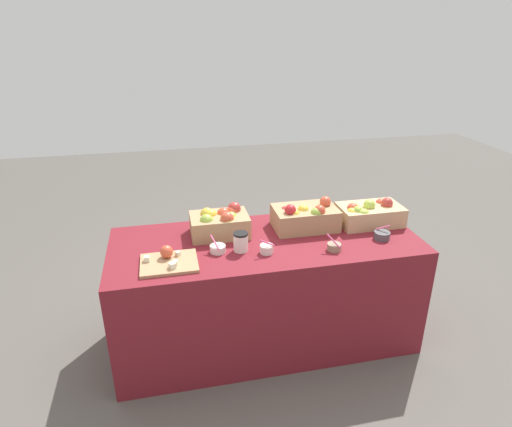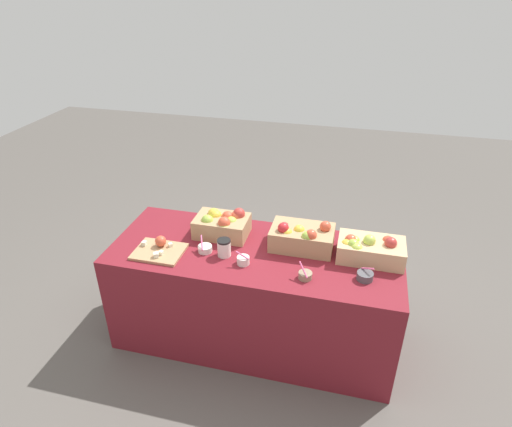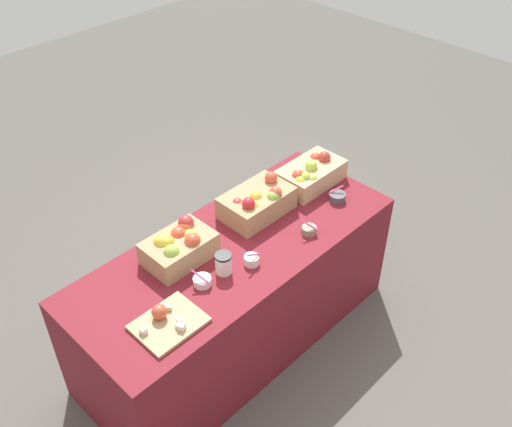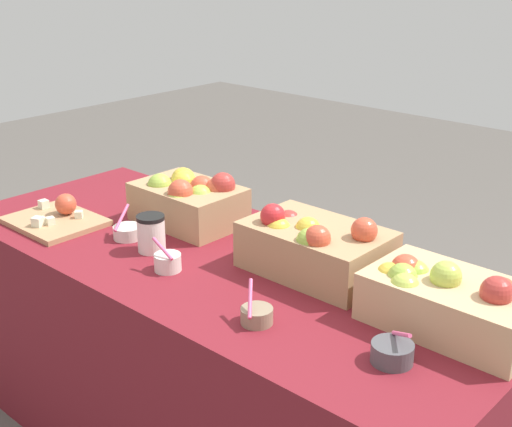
% 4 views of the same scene
% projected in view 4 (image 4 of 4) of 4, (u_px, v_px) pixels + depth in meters
% --- Properties ---
extents(table, '(1.90, 0.76, 0.74)m').
position_uv_depth(table, '(218.00, 361.00, 2.25)').
color(table, maroon).
rests_on(table, ground_plane).
extents(apple_crate_left, '(0.41, 0.25, 0.18)m').
position_uv_depth(apple_crate_left, '(447.00, 300.00, 1.70)').
color(apple_crate_left, tan).
rests_on(apple_crate_left, table).
extents(apple_crate_middle, '(0.41, 0.26, 0.20)m').
position_uv_depth(apple_crate_middle, '(314.00, 247.00, 1.99)').
color(apple_crate_middle, tan).
rests_on(apple_crate_middle, table).
extents(apple_crate_right, '(0.36, 0.24, 0.19)m').
position_uv_depth(apple_crate_right, '(189.00, 199.00, 2.35)').
color(apple_crate_right, tan).
rests_on(apple_crate_right, table).
extents(cutting_board_front, '(0.31, 0.25, 0.09)m').
position_uv_depth(cutting_board_front, '(57.00, 217.00, 2.37)').
color(cutting_board_front, tan).
rests_on(cutting_board_front, table).
extents(sample_bowl_near, '(0.09, 0.08, 0.10)m').
position_uv_depth(sample_bowl_near, '(168.00, 262.00, 2.02)').
color(sample_bowl_near, silver).
rests_on(sample_bowl_near, table).
extents(sample_bowl_mid, '(0.10, 0.10, 0.09)m').
position_uv_depth(sample_bowl_mid, '(392.00, 352.00, 1.57)').
color(sample_bowl_mid, '#4C4C51').
rests_on(sample_bowl_mid, table).
extents(sample_bowl_far, '(0.09, 0.09, 0.10)m').
position_uv_depth(sample_bowl_far, '(257.00, 315.00, 1.74)').
color(sample_bowl_far, gray).
rests_on(sample_bowl_far, table).
extents(sample_bowl_extra, '(0.09, 0.10, 0.10)m').
position_uv_depth(sample_bowl_extra, '(127.00, 232.00, 2.25)').
color(sample_bowl_extra, silver).
rests_on(sample_bowl_extra, table).
extents(coffee_cup, '(0.09, 0.09, 0.12)m').
position_uv_depth(coffee_cup, '(151.00, 233.00, 2.14)').
color(coffee_cup, silver).
rests_on(coffee_cup, table).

